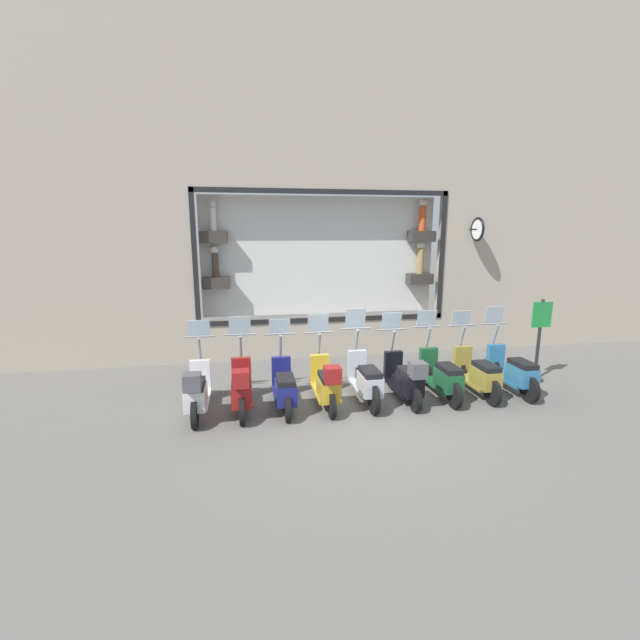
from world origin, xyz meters
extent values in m
plane|color=#66635E|center=(0.00, 0.00, 0.00)|extent=(120.00, 120.00, 0.00)
cube|color=#ADA08E|center=(3.60, 0.00, 0.47)|extent=(0.40, 6.37, 0.94)
cube|color=#ADA08E|center=(3.60, 0.00, 6.72)|extent=(0.40, 6.37, 4.99)
cube|color=black|center=(3.39, 0.00, 4.16)|extent=(0.04, 6.37, 0.12)
cube|color=black|center=(3.39, 0.00, 1.00)|extent=(0.04, 6.37, 0.12)
cube|color=black|center=(3.39, -3.13, 2.58)|extent=(0.04, 0.12, 3.28)
cube|color=black|center=(3.39, 3.13, 2.58)|extent=(0.04, 0.12, 3.28)
cube|color=silver|center=(3.95, 0.00, 2.58)|extent=(0.04, 6.13, 3.04)
cube|color=#38332D|center=(3.73, -2.68, 3.09)|extent=(0.36, 0.66, 0.28)
cylinder|color=#CC4C23|center=(3.73, -2.68, 3.54)|extent=(0.17, 0.17, 0.63)
sphere|color=beige|center=(3.73, -2.68, 3.97)|extent=(0.23, 0.23, 0.23)
cube|color=#38332D|center=(3.73, 2.68, 3.09)|extent=(0.36, 0.66, 0.28)
cylinder|color=silver|center=(3.73, 2.68, 3.50)|extent=(0.15, 0.15, 0.55)
sphere|color=beige|center=(3.73, 2.68, 3.87)|extent=(0.20, 0.20, 0.20)
cube|color=#38332D|center=(3.73, -2.68, 1.96)|extent=(0.36, 0.66, 0.28)
cylinder|color=#9E7F4C|center=(3.73, -2.68, 2.43)|extent=(0.18, 0.18, 0.65)
sphere|color=beige|center=(3.73, -2.68, 2.87)|extent=(0.24, 0.24, 0.24)
cube|color=#38332D|center=(3.73, 2.68, 1.96)|extent=(0.36, 0.66, 0.28)
cylinder|color=#47382D|center=(3.73, 2.68, 2.39)|extent=(0.16, 0.16, 0.58)
sphere|color=beige|center=(3.73, 2.68, 2.78)|extent=(0.21, 0.21, 0.21)
cylinder|color=black|center=(3.23, -3.89, 3.27)|extent=(0.35, 0.05, 0.05)
torus|color=black|center=(3.05, -3.89, 3.27)|extent=(0.61, 0.07, 0.61)
cylinder|color=white|center=(3.05, -3.89, 3.27)|extent=(0.50, 0.03, 0.50)
cylinder|color=black|center=(1.03, -3.31, 0.26)|extent=(0.52, 0.09, 0.52)
cylinder|color=black|center=(-0.25, -3.31, 0.26)|extent=(0.52, 0.09, 0.52)
cube|color=teal|center=(0.39, -3.31, 0.25)|extent=(1.02, 0.38, 0.06)
cube|color=teal|center=(0.02, -3.31, 0.46)|extent=(0.61, 0.35, 0.36)
cube|color=black|center=(0.02, -3.31, 0.69)|extent=(0.58, 0.31, 0.10)
cube|color=teal|center=(0.94, -3.31, 0.56)|extent=(0.12, 0.37, 0.56)
cylinder|color=gray|center=(1.00, -3.31, 1.05)|extent=(0.20, 0.06, 0.45)
cylinder|color=gray|center=(1.07, -3.31, 1.26)|extent=(0.04, 0.61, 0.04)
cube|color=silver|center=(1.11, -3.31, 1.46)|extent=(0.10, 0.42, 0.38)
cylinder|color=black|center=(1.04, -2.54, 0.25)|extent=(0.50, 0.09, 0.50)
cylinder|color=black|center=(-0.26, -2.54, 0.25)|extent=(0.50, 0.09, 0.50)
cube|color=olive|center=(0.39, -2.54, 0.24)|extent=(1.02, 0.38, 0.06)
cube|color=olive|center=(0.02, -2.54, 0.45)|extent=(0.61, 0.35, 0.36)
cube|color=black|center=(0.02, -2.54, 0.68)|extent=(0.58, 0.31, 0.10)
cube|color=olive|center=(0.94, -2.54, 0.55)|extent=(0.12, 0.37, 0.56)
cylinder|color=gray|center=(1.00, -2.54, 1.04)|extent=(0.20, 0.06, 0.45)
cylinder|color=gray|center=(1.07, -2.54, 1.25)|extent=(0.04, 0.61, 0.04)
cube|color=silver|center=(1.11, -2.54, 1.41)|extent=(0.08, 0.42, 0.32)
cylinder|color=black|center=(1.04, -1.76, 0.25)|extent=(0.50, 0.09, 0.50)
cylinder|color=black|center=(-0.26, -1.76, 0.25)|extent=(0.50, 0.09, 0.50)
cube|color=#19512D|center=(0.39, -1.76, 0.24)|extent=(1.02, 0.38, 0.06)
cube|color=#19512D|center=(0.02, -1.76, 0.45)|extent=(0.61, 0.35, 0.36)
cube|color=black|center=(0.02, -1.76, 0.68)|extent=(0.58, 0.31, 0.10)
cube|color=#19512D|center=(0.94, -1.76, 0.55)|extent=(0.12, 0.37, 0.56)
cylinder|color=gray|center=(1.00, -1.76, 1.04)|extent=(0.20, 0.06, 0.45)
cylinder|color=gray|center=(1.07, -1.76, 1.26)|extent=(0.04, 0.61, 0.04)
cube|color=silver|center=(1.11, -1.76, 1.43)|extent=(0.09, 0.42, 0.34)
cylinder|color=black|center=(1.06, -0.99, 0.22)|extent=(0.44, 0.09, 0.44)
cylinder|color=black|center=(-0.28, -0.99, 0.22)|extent=(0.44, 0.09, 0.44)
cube|color=black|center=(0.39, -0.99, 0.21)|extent=(1.02, 0.38, 0.06)
cube|color=black|center=(0.02, -0.99, 0.42)|extent=(0.61, 0.35, 0.36)
cube|color=black|center=(0.02, -0.99, 0.65)|extent=(0.58, 0.31, 0.10)
cube|color=black|center=(0.94, -0.99, 0.52)|extent=(0.12, 0.37, 0.56)
cylinder|color=gray|center=(1.00, -0.99, 1.01)|extent=(0.20, 0.06, 0.45)
cylinder|color=gray|center=(1.07, -0.99, 1.23)|extent=(0.04, 0.60, 0.04)
cube|color=silver|center=(1.11, -0.99, 1.41)|extent=(0.09, 0.42, 0.35)
cube|color=#4C4C51|center=(-0.33, -0.99, 0.81)|extent=(0.28, 0.28, 0.28)
cylinder|color=black|center=(1.02, -0.21, 0.28)|extent=(0.55, 0.09, 0.55)
cylinder|color=black|center=(-0.24, -0.21, 0.28)|extent=(0.55, 0.09, 0.55)
cube|color=#B7BCC6|center=(0.39, -0.21, 0.26)|extent=(1.02, 0.39, 0.06)
cube|color=#B7BCC6|center=(0.02, -0.21, 0.47)|extent=(0.61, 0.35, 0.36)
cube|color=black|center=(0.02, -0.21, 0.70)|extent=(0.58, 0.31, 0.10)
cube|color=#B7BCC6|center=(0.94, -0.21, 0.57)|extent=(0.12, 0.37, 0.56)
cylinder|color=gray|center=(1.00, -0.21, 1.07)|extent=(0.20, 0.06, 0.45)
cylinder|color=gray|center=(1.07, -0.21, 1.28)|extent=(0.04, 0.60, 0.04)
cube|color=silver|center=(1.11, -0.21, 1.49)|extent=(0.10, 0.42, 0.41)
cylinder|color=black|center=(1.06, 0.56, 0.23)|extent=(0.45, 0.09, 0.45)
cylinder|color=black|center=(-0.28, 0.56, 0.23)|extent=(0.45, 0.09, 0.45)
cube|color=gold|center=(0.39, 0.56, 0.22)|extent=(1.02, 0.39, 0.06)
cube|color=gold|center=(0.02, 0.56, 0.43)|extent=(0.61, 0.35, 0.36)
cube|color=black|center=(0.02, 0.56, 0.66)|extent=(0.58, 0.31, 0.10)
cube|color=gold|center=(0.94, 0.56, 0.53)|extent=(0.12, 0.37, 0.56)
cylinder|color=gray|center=(1.00, 0.56, 1.02)|extent=(0.20, 0.06, 0.45)
cylinder|color=gray|center=(1.07, 0.56, 1.23)|extent=(0.04, 0.60, 0.04)
cube|color=silver|center=(1.11, 0.56, 1.42)|extent=(0.09, 0.42, 0.37)
cube|color=maroon|center=(-0.32, 0.56, 0.82)|extent=(0.28, 0.28, 0.28)
cylinder|color=black|center=(1.06, 1.34, 0.22)|extent=(0.45, 0.09, 0.45)
cylinder|color=black|center=(-0.28, 1.34, 0.22)|extent=(0.45, 0.09, 0.45)
cube|color=navy|center=(0.39, 1.34, 0.21)|extent=(1.02, 0.38, 0.06)
cube|color=navy|center=(0.02, 1.34, 0.42)|extent=(0.61, 0.35, 0.36)
cube|color=black|center=(0.02, 1.34, 0.65)|extent=(0.58, 0.31, 0.10)
cube|color=navy|center=(0.94, 1.34, 0.52)|extent=(0.12, 0.37, 0.56)
cylinder|color=gray|center=(1.00, 1.34, 1.02)|extent=(0.20, 0.06, 0.45)
cylinder|color=gray|center=(1.07, 1.34, 1.23)|extent=(0.04, 0.60, 0.04)
cube|color=silver|center=(1.11, 1.34, 1.38)|extent=(0.08, 0.42, 0.30)
cylinder|color=black|center=(1.04, 2.11, 0.25)|extent=(0.49, 0.09, 0.49)
cylinder|color=black|center=(-0.26, 2.11, 0.25)|extent=(0.49, 0.09, 0.49)
cube|color=maroon|center=(0.39, 2.11, 0.23)|extent=(1.02, 0.38, 0.06)
cube|color=maroon|center=(0.02, 2.11, 0.44)|extent=(0.61, 0.35, 0.36)
cube|color=black|center=(0.02, 2.11, 0.67)|extent=(0.58, 0.31, 0.10)
cube|color=maroon|center=(0.94, 2.11, 0.54)|extent=(0.12, 0.37, 0.56)
cylinder|color=gray|center=(1.00, 2.11, 1.04)|extent=(0.20, 0.06, 0.45)
cylinder|color=gray|center=(1.07, 2.11, 1.25)|extent=(0.04, 0.61, 0.04)
cube|color=silver|center=(1.11, 2.11, 1.43)|extent=(0.09, 0.42, 0.36)
cube|color=maroon|center=(-0.31, 2.11, 0.83)|extent=(0.28, 0.28, 0.28)
cylinder|color=black|center=(1.05, 2.89, 0.24)|extent=(0.48, 0.09, 0.48)
cylinder|color=black|center=(-0.27, 2.89, 0.24)|extent=(0.48, 0.09, 0.48)
cube|color=silver|center=(0.39, 2.89, 0.23)|extent=(1.02, 0.38, 0.06)
cube|color=silver|center=(0.02, 2.89, 0.44)|extent=(0.61, 0.35, 0.36)
cube|color=black|center=(0.02, 2.89, 0.67)|extent=(0.58, 0.31, 0.10)
cube|color=silver|center=(0.94, 2.89, 0.54)|extent=(0.12, 0.37, 0.56)
cylinder|color=gray|center=(1.00, 2.89, 1.03)|extent=(0.20, 0.06, 0.45)
cylinder|color=gray|center=(1.07, 2.89, 1.25)|extent=(0.04, 0.61, 0.04)
cube|color=silver|center=(1.11, 2.89, 1.41)|extent=(0.08, 0.42, 0.32)
cube|color=#4C4C51|center=(-0.31, 2.89, 0.83)|extent=(0.28, 0.28, 0.28)
cylinder|color=#232326|center=(0.85, -4.25, 0.01)|extent=(0.36, 0.36, 0.02)
cylinder|color=#232326|center=(0.85, -4.25, 0.90)|extent=(0.07, 0.07, 1.80)
cube|color=#1E8438|center=(0.83, -4.25, 1.48)|extent=(0.03, 0.45, 0.55)
camera|label=1|loc=(-7.16, 2.00, 3.24)|focal=24.00mm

